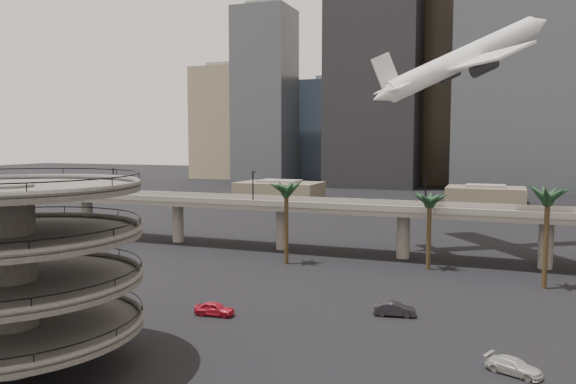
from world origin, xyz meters
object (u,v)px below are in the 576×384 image
at_px(parking_ramp, 9,259).
at_px(airborne_jet, 462,60).
at_px(overpass, 340,212).
at_px(car_a, 215,309).
at_px(car_b, 395,309).
at_px(car_c, 514,366).

relative_size(parking_ramp, airborne_jet, 0.70).
xyz_separation_m(overpass, car_a, (-4.08, -39.10, -6.56)).
bearing_deg(car_b, parking_ramp, 124.13).
distance_m(parking_ramp, car_c, 44.03).
height_order(airborne_jet, car_a, airborne_jet).
xyz_separation_m(car_a, car_c, (31.61, -5.32, -0.09)).
height_order(car_a, car_c, car_a).
bearing_deg(car_b, overpass, 15.77).
height_order(car_a, car_b, car_b).
xyz_separation_m(parking_ramp, overpass, (13.00, 59.00, -2.50)).
bearing_deg(car_a, car_c, -104.96).
distance_m(overpass, airborne_jet, 35.53).
relative_size(car_b, car_c, 1.00).
relative_size(airborne_jet, car_b, 6.74).
bearing_deg(overpass, airborne_jet, 34.39).
bearing_deg(airborne_jet, car_a, -148.62).
relative_size(overpass, car_b, 27.49).
xyz_separation_m(car_b, car_c, (12.34, -12.41, -0.09)).
bearing_deg(car_a, car_b, -75.22).
height_order(overpass, car_a, overpass).
relative_size(car_a, car_b, 0.97).
relative_size(airborne_jet, car_a, 6.98).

